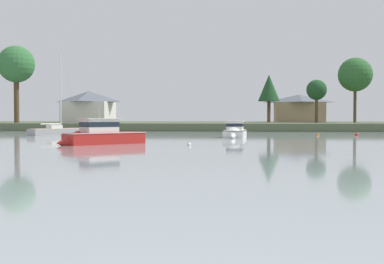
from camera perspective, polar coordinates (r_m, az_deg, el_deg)
far_shore_bank at (r=102.45m, az=-0.39°, el=0.74°), size 220.53×42.03×1.23m
cruiser_white at (r=57.79m, az=4.69°, el=-0.18°), size 2.72×6.80×3.29m
sailboat_grey at (r=67.72m, az=-14.61°, el=-0.11°), size 5.82×7.12×11.02m
cruiser_red at (r=43.78m, az=-10.40°, el=-0.66°), size 6.98×7.02×3.95m
mooring_buoy_white at (r=41.57m, az=-0.33°, el=-1.38°), size 0.35×0.35×0.40m
mooring_buoy_orange at (r=66.12m, az=13.65°, el=-0.30°), size 0.35×0.35×0.41m
mooring_buoy_red at (r=67.06m, az=17.60°, el=-0.28°), size 0.46×0.46×0.51m
shore_tree_far_right at (r=99.70m, az=8.44°, el=4.75°), size 4.11×4.11×9.06m
shore_tree_center_right at (r=97.43m, az=-18.73°, el=6.97°), size 6.48×6.48×13.60m
shore_tree_inland_a at (r=100.51m, az=17.47°, el=6.00°), size 6.25×6.25×11.95m
shore_tree_inland_b at (r=96.60m, az=13.51°, el=4.46°), size 3.66×3.66×7.77m
cottage_behind_trees at (r=97.90m, az=-11.25°, el=2.78°), size 8.79×9.25×5.80m
cottage_eastern at (r=107.47m, az=11.65°, el=2.61°), size 10.42×8.59×5.57m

